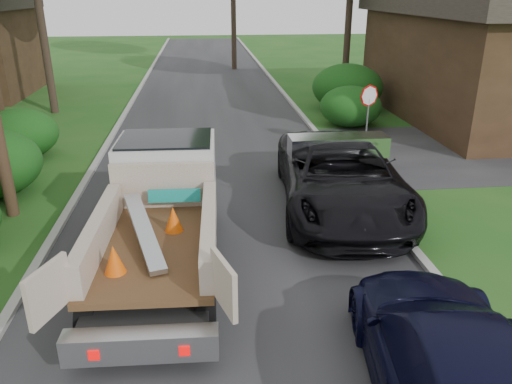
{
  "coord_description": "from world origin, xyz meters",
  "views": [
    {
      "loc": [
        -0.49,
        -7.46,
        5.46
      ],
      "look_at": [
        0.65,
        2.94,
        1.2
      ],
      "focal_mm": 35.0,
      "sensor_mm": 36.0,
      "label": 1
    }
  ],
  "objects_px": {
    "flatbed_truck": "(163,200)",
    "navy_suv": "(454,367)",
    "stop_sign": "(368,105)",
    "black_pickup": "(341,176)",
    "house_right": "(507,46)"
  },
  "relations": [
    {
      "from": "stop_sign",
      "to": "house_right",
      "type": "distance_m",
      "value": 9.37
    },
    {
      "from": "flatbed_truck",
      "to": "navy_suv",
      "type": "distance_m",
      "value": 6.51
    },
    {
      "from": "black_pickup",
      "to": "navy_suv",
      "type": "xyz_separation_m",
      "value": [
        -0.34,
        -7.0,
        -0.14
      ]
    },
    {
      "from": "flatbed_truck",
      "to": "navy_suv",
      "type": "bearing_deg",
      "value": -48.57
    },
    {
      "from": "black_pickup",
      "to": "navy_suv",
      "type": "height_order",
      "value": "black_pickup"
    },
    {
      "from": "stop_sign",
      "to": "black_pickup",
      "type": "height_order",
      "value": "stop_sign"
    },
    {
      "from": "flatbed_truck",
      "to": "house_right",
      "type": "bearing_deg",
      "value": 40.7
    },
    {
      "from": "flatbed_truck",
      "to": "black_pickup",
      "type": "height_order",
      "value": "flatbed_truck"
    },
    {
      "from": "stop_sign",
      "to": "navy_suv",
      "type": "relative_size",
      "value": 0.46
    },
    {
      "from": "stop_sign",
      "to": "black_pickup",
      "type": "distance_m",
      "value": 5.06
    },
    {
      "from": "stop_sign",
      "to": "black_pickup",
      "type": "bearing_deg",
      "value": -115.41
    },
    {
      "from": "stop_sign",
      "to": "flatbed_truck",
      "type": "bearing_deg",
      "value": -135.52
    },
    {
      "from": "house_right",
      "to": "navy_suv",
      "type": "height_order",
      "value": "house_right"
    },
    {
      "from": "flatbed_truck",
      "to": "navy_suv",
      "type": "xyz_separation_m",
      "value": [
        4.11,
        -5.02,
        -0.49
      ]
    },
    {
      "from": "stop_sign",
      "to": "navy_suv",
      "type": "distance_m",
      "value": 11.81
    }
  ]
}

